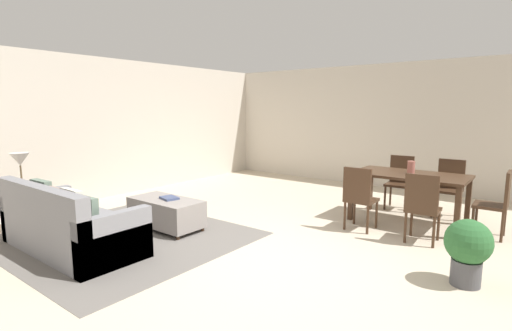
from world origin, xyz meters
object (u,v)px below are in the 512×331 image
at_px(vase_centerpiece, 411,167).
at_px(dining_table, 409,180).
at_px(dining_chair_head_east, 498,200).
at_px(side_table, 23,198).
at_px(dining_chair_near_right, 422,204).
at_px(table_lamp, 20,161).
at_px(dining_chair_near_left, 359,195).
at_px(dining_chair_far_left, 400,179).
at_px(ottoman_table, 166,212).
at_px(couch, 68,227).
at_px(potted_plant, 468,248).
at_px(book_on_ottoman, 169,198).
at_px(dining_chair_far_right, 449,184).

bearing_deg(vase_centerpiece, dining_table, -105.99).
bearing_deg(dining_chair_head_east, side_table, -145.30).
bearing_deg(dining_chair_near_right, table_lamp, -148.23).
height_order(table_lamp, dining_chair_near_right, table_lamp).
distance_m(dining_chair_near_left, vase_centerpiece, 1.03).
bearing_deg(dining_table, side_table, -138.66).
xyz_separation_m(side_table, dining_chair_far_left, (3.88, 4.54, 0.05)).
distance_m(dining_table, dining_chair_far_left, 0.89).
bearing_deg(ottoman_table, couch, -101.64).
height_order(side_table, potted_plant, potted_plant).
distance_m(book_on_ottoman, potted_plant, 3.80).
relative_size(dining_chair_head_east, book_on_ottoman, 3.54).
bearing_deg(dining_chair_far_left, side_table, -130.51).
xyz_separation_m(ottoman_table, dining_chair_near_right, (3.10, 1.61, 0.27)).
height_order(dining_chair_far_left, book_on_ottoman, dining_chair_far_left).
relative_size(couch, dining_chair_near_left, 2.19).
distance_m(table_lamp, dining_table, 5.68).
relative_size(dining_chair_far_right, book_on_ottoman, 3.54).
relative_size(dining_table, dining_chair_far_right, 1.76).
distance_m(ottoman_table, table_lamp, 2.17).
xyz_separation_m(couch, dining_chair_far_right, (3.36, 4.55, 0.22)).
relative_size(dining_table, dining_chair_near_left, 1.76).
height_order(dining_chair_head_east, vase_centerpiece, vase_centerpiece).
bearing_deg(dining_chair_near_right, book_on_ottoman, -152.71).
bearing_deg(table_lamp, dining_chair_head_east, 34.70).
distance_m(couch, dining_chair_far_left, 5.24).
height_order(dining_table, dining_chair_near_right, dining_chair_near_right).
xyz_separation_m(ottoman_table, dining_chair_head_east, (3.85, 2.47, 0.27)).
distance_m(dining_chair_near_left, dining_chair_head_east, 1.80).
xyz_separation_m(dining_chair_far_left, book_on_ottoman, (-2.27, -3.23, -0.07)).
height_order(side_table, dining_table, dining_table).
bearing_deg(dining_chair_near_left, potted_plant, -32.70).
xyz_separation_m(dining_chair_near_left, potted_plant, (1.54, -0.99, -0.13)).
height_order(side_table, dining_chair_head_east, dining_chair_head_east).
xyz_separation_m(dining_table, book_on_ottoman, (-2.65, -2.43, -0.21)).
relative_size(side_table, dining_chair_near_left, 0.64).
xyz_separation_m(dining_table, dining_chair_far_left, (-0.38, 0.80, -0.15)).
bearing_deg(vase_centerpiece, book_on_ottoman, -137.18).
bearing_deg(dining_table, dining_chair_near_right, -63.94).
bearing_deg(ottoman_table, dining_table, 42.53).
height_order(couch, potted_plant, couch).
distance_m(side_table, dining_chair_head_east, 6.59).
relative_size(dining_table, potted_plant, 2.43).
relative_size(dining_chair_near_left, dining_chair_near_right, 1.00).
bearing_deg(ottoman_table, dining_chair_near_left, 35.98).
bearing_deg(couch, dining_chair_far_left, 60.51).
bearing_deg(dining_chair_near_right, vase_centerpiece, 114.92).
relative_size(ottoman_table, side_table, 1.90).
bearing_deg(couch, dining_chair_near_left, 49.31).
bearing_deg(dining_table, ottoman_table, -137.47).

